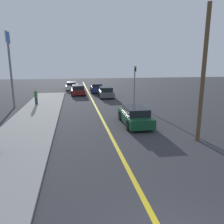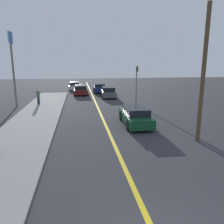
{
  "view_description": "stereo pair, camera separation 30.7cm",
  "coord_description": "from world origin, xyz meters",
  "views": [
    {
      "loc": [
        -2.18,
        -3.86,
        4.51
      ],
      "look_at": [
        0.3,
        10.28,
        1.24
      ],
      "focal_mm": 35.0,
      "sensor_mm": 36.0,
      "label": 1
    },
    {
      "loc": [
        -1.88,
        -3.91,
        4.51
      ],
      "look_at": [
        0.3,
        10.28,
        1.24
      ],
      "focal_mm": 35.0,
      "sensor_mm": 36.0,
      "label": 2
    }
  ],
  "objects": [
    {
      "name": "sidewalk_left",
      "position": [
        -5.41,
        14.61,
        0.06
      ],
      "size": [
        3.77,
        29.21,
        0.12
      ],
      "color": "gray",
      "rests_on": "ground_plane"
    },
    {
      "name": "car_near_right_lane",
      "position": [
        2.19,
        11.27,
        0.66
      ],
      "size": [
        1.91,
        4.54,
        1.35
      ],
      "rotation": [
        0.0,
        0.0,
        -0.02
      ],
      "color": "#144728",
      "rests_on": "ground_plane"
    },
    {
      "name": "car_parked_left_lot",
      "position": [
        1.28,
        29.56,
        0.66
      ],
      "size": [
        1.94,
        4.11,
        1.35
      ],
      "rotation": [
        0.0,
        0.0,
        -0.03
      ],
      "color": "navy",
      "rests_on": "ground_plane"
    },
    {
      "name": "roadside_sign",
      "position": [
        -8.22,
        19.31,
        5.13
      ],
      "size": [
        0.2,
        1.4,
        7.42
      ],
      "color": "slate",
      "rests_on": "ground_plane"
    },
    {
      "name": "road_center_line",
      "position": [
        0.0,
        18.0,
        0.0
      ],
      "size": [
        0.2,
        60.0,
        0.01
      ],
      "color": "gold",
      "rests_on": "ground_plane"
    },
    {
      "name": "pedestrian_mid_group",
      "position": [
        -6.16,
        20.04,
        0.97
      ],
      "size": [
        0.33,
        0.33,
        1.68
      ],
      "color": "#282D3D",
      "rests_on": "sidewalk_left"
    },
    {
      "name": "utility_pole",
      "position": [
        4.92,
        7.32,
        3.79
      ],
      "size": [
        0.24,
        0.24,
        7.58
      ],
      "color": "brown",
      "rests_on": "ground_plane"
    },
    {
      "name": "car_ahead_center",
      "position": [
        1.98,
        24.56,
        0.67
      ],
      "size": [
        2.02,
        4.4,
        1.38
      ],
      "rotation": [
        0.0,
        0.0,
        -0.04
      ],
      "color": "#4C5156",
      "rests_on": "ground_plane"
    },
    {
      "name": "car_far_distant",
      "position": [
        -1.57,
        27.77,
        0.65
      ],
      "size": [
        2.02,
        4.62,
        1.35
      ],
      "rotation": [
        0.0,
        0.0,
        -0.01
      ],
      "color": "maroon",
      "rests_on": "ground_plane"
    },
    {
      "name": "car_oncoming_far",
      "position": [
        -2.49,
        33.87,
        0.63
      ],
      "size": [
        2.0,
        4.79,
        1.29
      ],
      "rotation": [
        0.0,
        0.0,
        -0.03
      ],
      "color": "silver",
      "rests_on": "ground_plane"
    },
    {
      "name": "traffic_light",
      "position": [
        4.26,
        18.8,
        2.53
      ],
      "size": [
        0.18,
        0.4,
        4.13
      ],
      "color": "slate",
      "rests_on": "ground_plane"
    }
  ]
}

